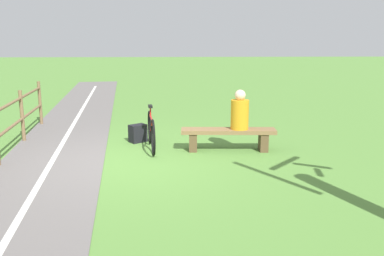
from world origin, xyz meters
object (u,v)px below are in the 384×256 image
bicycle (151,131)px  person_seated (240,112)px  backpack (138,133)px  bench (228,135)px

bicycle → person_seated: bearing=75.9°
bicycle → backpack: bearing=-157.0°
bicycle → backpack: bicycle is taller
person_seated → bench: bearing=0.0°
bench → backpack: bearing=-19.4°
person_seated → backpack: size_ratio=1.87×
bicycle → backpack: size_ratio=3.89×
person_seated → bicycle: person_seated is taller
bench → bicycle: bicycle is taller
bench → bicycle: size_ratio=1.15×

